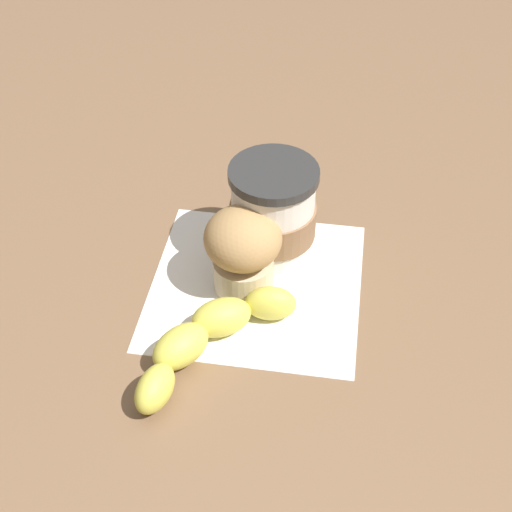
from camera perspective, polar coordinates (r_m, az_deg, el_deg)
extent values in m
plane|color=brown|center=(0.75, 0.00, -2.36)|extent=(3.00, 3.00, 0.00)
cube|color=white|center=(0.75, 0.00, -2.32)|extent=(0.26, 0.26, 0.00)
cylinder|color=silver|center=(0.75, 1.35, 3.04)|extent=(0.09, 0.09, 0.11)
cylinder|color=#2D2D2D|center=(0.71, 1.43, 6.57)|extent=(0.09, 0.09, 0.01)
cylinder|color=#846042|center=(0.75, 1.35, 2.93)|extent=(0.09, 0.09, 0.04)
cylinder|color=beige|center=(0.74, -1.01, -1.43)|extent=(0.06, 0.06, 0.04)
ellipsoid|color=#AD8451|center=(0.70, -1.06, 1.34)|extent=(0.08, 0.08, 0.06)
ellipsoid|color=#D6CC4C|center=(0.71, 1.17, -3.81)|extent=(0.03, 0.05, 0.04)
ellipsoid|color=#D6CC4C|center=(0.70, -2.79, -4.93)|extent=(0.06, 0.07, 0.04)
ellipsoid|color=#D6CC4C|center=(0.68, -6.04, -7.20)|extent=(0.07, 0.07, 0.04)
ellipsoid|color=#D6CC4C|center=(0.65, -8.09, -10.45)|extent=(0.06, 0.05, 0.04)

